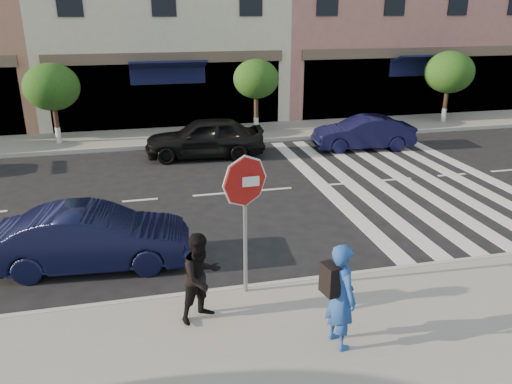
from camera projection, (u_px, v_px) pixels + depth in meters
name	position (u px, v px, depth m)	size (l,w,h in m)	color
ground	(236.00, 257.00, 10.97)	(120.00, 120.00, 0.00)	black
sidewalk_near	(284.00, 366.00, 7.53)	(60.00, 4.50, 0.15)	gray
sidewalk_far	(186.00, 136.00, 20.99)	(60.00, 3.00, 0.15)	gray
building_centre	(158.00, 0.00, 24.47)	(11.00, 9.00, 11.00)	beige
street_tree_wb	(52.00, 87.00, 18.95)	(2.10, 2.10, 3.06)	#473323
street_tree_c	(256.00, 79.00, 20.65)	(1.90, 1.90, 3.04)	#473323
street_tree_ea	(449.00, 72.00, 22.58)	(2.20, 2.20, 3.19)	#473323
stop_sign	(245.00, 196.00, 8.70)	(0.94, 0.12, 2.66)	gray
photographer	(341.00, 296.00, 7.62)	(0.63, 0.42, 1.74)	#214899
walker	(201.00, 277.00, 8.31)	(0.77, 0.60, 1.58)	black
car_near_mid	(93.00, 238.00, 10.38)	(1.38, 3.96, 1.30)	black
car_far_mid	(205.00, 137.00, 18.07)	(1.72, 4.28, 1.46)	black
car_far_right	(363.00, 133.00, 19.17)	(1.33, 3.82, 1.26)	black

